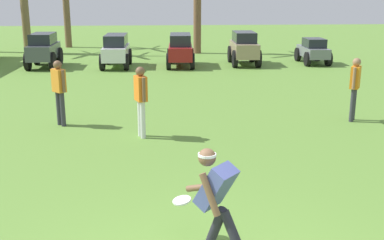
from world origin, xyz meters
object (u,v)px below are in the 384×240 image
object	(u,v)px
parked_car_slot_c	(180,49)
frisbee_thrower	(217,200)
teammate_near_sideline	(141,95)
frisbee_in_flight	(182,200)
parked_car_slot_d	(244,47)
parked_car_slot_b	(116,50)
teammate_deep	(59,87)
parked_car_slot_a	(44,49)
parked_car_slot_e	(313,51)
teammate_midfield	(355,83)

from	to	relation	value
parked_car_slot_c	frisbee_thrower	bearing A→B (deg)	-91.01
teammate_near_sideline	frisbee_in_flight	bearing A→B (deg)	-81.60
parked_car_slot_d	frisbee_thrower	bearing A→B (deg)	-101.07
parked_car_slot_b	teammate_near_sideline	bearing A→B (deg)	-82.23
parked_car_slot_b	teammate_deep	bearing A→B (deg)	-93.68
frisbee_in_flight	parked_car_slot_a	size ratio (longest dim) A/B	0.13
parked_car_slot_b	parked_car_slot_e	bearing A→B (deg)	2.57
parked_car_slot_b	parked_car_slot_c	distance (m)	2.68
frisbee_thrower	frisbee_in_flight	world-z (taller)	frisbee_thrower
teammate_midfield	parked_car_slot_c	world-z (taller)	teammate_midfield
frisbee_in_flight	parked_car_slot_d	world-z (taller)	parked_car_slot_d
parked_car_slot_c	parked_car_slot_d	distance (m)	2.76
teammate_deep	parked_car_slot_b	world-z (taller)	teammate_deep
parked_car_slot_c	parked_car_slot_e	distance (m)	5.84
teammate_deep	parked_car_slot_b	distance (m)	8.99
teammate_near_sideline	parked_car_slot_c	size ratio (longest dim) A/B	0.64
frisbee_in_flight	parked_car_slot_e	bearing A→B (deg)	66.57
frisbee_thrower	teammate_deep	distance (m)	6.86
frisbee_in_flight	parked_car_slot_c	distance (m)	14.58
frisbee_thrower	frisbee_in_flight	size ratio (longest dim) A/B	4.59
parked_car_slot_e	parked_car_slot_d	bearing A→B (deg)	-177.94
frisbee_in_flight	parked_car_slot_e	distance (m)	16.27
frisbee_thrower	frisbee_in_flight	distance (m)	0.75
teammate_midfield	parked_car_slot_d	distance (m)	9.38
teammate_midfield	parked_car_slot_a	size ratio (longest dim) A/B	0.66
frisbee_thrower	parked_car_slot_a	xyz separation A→B (m)	(-5.42, 15.30, -0.04)
teammate_near_sideline	parked_car_slot_d	distance (m)	11.09
frisbee_in_flight	teammate_midfield	bearing A→B (deg)	50.83
frisbee_in_flight	teammate_midfield	distance (m)	7.11
parked_car_slot_d	parked_car_slot_e	size ratio (longest dim) A/B	1.07
teammate_deep	parked_car_slot_b	size ratio (longest dim) A/B	0.65
frisbee_in_flight	parked_car_slot_d	xyz separation A→B (m)	(3.40, 14.82, 0.22)
teammate_deep	parked_car_slot_b	xyz separation A→B (m)	(0.58, 8.97, -0.22)
teammate_near_sideline	parked_car_slot_e	world-z (taller)	teammate_near_sideline
frisbee_thrower	frisbee_in_flight	bearing A→B (deg)	122.52
teammate_midfield	parked_car_slot_e	bearing A→B (deg)	78.10
frisbee_in_flight	teammate_near_sideline	size ratio (longest dim) A/B	0.19
frisbee_in_flight	parked_car_slot_c	world-z (taller)	parked_car_slot_c
frisbee_in_flight	teammate_near_sideline	xyz separation A→B (m)	(-0.67, 4.50, 0.42)
teammate_deep	parked_car_slot_c	size ratio (longest dim) A/B	0.64
parked_car_slot_a	parked_car_slot_e	size ratio (longest dim) A/B	1.07
frisbee_in_flight	parked_car_slot_b	distance (m)	14.69
teammate_near_sideline	parked_car_slot_b	xyz separation A→B (m)	(-1.37, 10.04, -0.22)
frisbee_thrower	frisbee_in_flight	xyz separation A→B (m)	(-0.38, 0.60, -0.26)
frisbee_thrower	parked_car_slot_d	size ratio (longest dim) A/B	0.59
frisbee_thrower	teammate_near_sideline	xyz separation A→B (m)	(-1.04, 5.10, 0.15)
teammate_midfield	parked_car_slot_a	distance (m)	13.24
frisbee_thrower	parked_car_slot_a	size ratio (longest dim) A/B	0.59
teammate_near_sideline	teammate_deep	bearing A→B (deg)	151.16
teammate_deep	parked_car_slot_e	distance (m)	13.04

